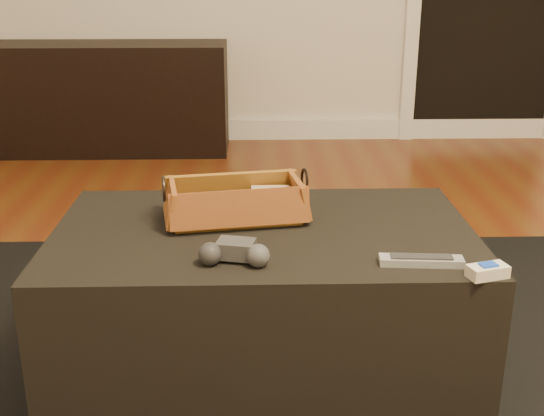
{
  "coord_description": "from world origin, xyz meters",
  "views": [
    {
      "loc": [
        -0.09,
        -1.38,
        1.03
      ],
      "look_at": [
        -0.04,
        0.11,
        0.49
      ],
      "focal_mm": 45.0,
      "sensor_mm": 36.0,
      "label": 1
    }
  ],
  "objects_px": {
    "ottoman": "(264,307)",
    "game_controller": "(235,252)",
    "silver_remote": "(421,260)",
    "media_cabinet": "(91,98)",
    "cream_gadget": "(488,271)",
    "tv_remote": "(230,213)",
    "wicker_basket": "(236,204)"
  },
  "relations": [
    {
      "from": "ottoman",
      "to": "game_controller",
      "type": "bearing_deg",
      "value": -107.91
    },
    {
      "from": "ottoman",
      "to": "silver_remote",
      "type": "distance_m",
      "value": 0.45
    },
    {
      "from": "media_cabinet",
      "to": "cream_gadget",
      "type": "height_order",
      "value": "media_cabinet"
    },
    {
      "from": "cream_gadget",
      "to": "tv_remote",
      "type": "bearing_deg",
      "value": 148.29
    },
    {
      "from": "tv_remote",
      "to": "wicker_basket",
      "type": "relative_size",
      "value": 0.49
    },
    {
      "from": "ottoman",
      "to": "game_controller",
      "type": "distance_m",
      "value": 0.31
    },
    {
      "from": "media_cabinet",
      "to": "ottoman",
      "type": "relative_size",
      "value": 1.55
    },
    {
      "from": "media_cabinet",
      "to": "cream_gadget",
      "type": "xyz_separation_m",
      "value": [
        1.4,
        -2.65,
        0.14
      ]
    },
    {
      "from": "ottoman",
      "to": "tv_remote",
      "type": "distance_m",
      "value": 0.25
    },
    {
      "from": "ottoman",
      "to": "silver_remote",
      "type": "height_order",
      "value": "silver_remote"
    },
    {
      "from": "tv_remote",
      "to": "game_controller",
      "type": "bearing_deg",
      "value": -101.07
    },
    {
      "from": "ottoman",
      "to": "cream_gadget",
      "type": "distance_m",
      "value": 0.57
    },
    {
      "from": "media_cabinet",
      "to": "game_controller",
      "type": "relative_size",
      "value": 9.93
    },
    {
      "from": "game_controller",
      "to": "silver_remote",
      "type": "relative_size",
      "value": 0.88
    },
    {
      "from": "ottoman",
      "to": "cream_gadget",
      "type": "relative_size",
      "value": 11.24
    },
    {
      "from": "ottoman",
      "to": "silver_remote",
      "type": "bearing_deg",
      "value": -32.96
    },
    {
      "from": "wicker_basket",
      "to": "silver_remote",
      "type": "bearing_deg",
      "value": -35.22
    },
    {
      "from": "ottoman",
      "to": "cream_gadget",
      "type": "height_order",
      "value": "cream_gadget"
    },
    {
      "from": "wicker_basket",
      "to": "silver_remote",
      "type": "relative_size",
      "value": 2.09
    },
    {
      "from": "wicker_basket",
      "to": "cream_gadget",
      "type": "relative_size",
      "value": 4.18
    },
    {
      "from": "wicker_basket",
      "to": "game_controller",
      "type": "distance_m",
      "value": 0.26
    },
    {
      "from": "tv_remote",
      "to": "game_controller",
      "type": "relative_size",
      "value": 1.18
    },
    {
      "from": "cream_gadget",
      "to": "ottoman",
      "type": "bearing_deg",
      "value": 148.26
    },
    {
      "from": "tv_remote",
      "to": "silver_remote",
      "type": "xyz_separation_m",
      "value": [
        0.41,
        -0.26,
        -0.01
      ]
    },
    {
      "from": "media_cabinet",
      "to": "wicker_basket",
      "type": "xyz_separation_m",
      "value": [
        0.88,
        -2.31,
        0.17
      ]
    },
    {
      "from": "cream_gadget",
      "to": "media_cabinet",
      "type": "bearing_deg",
      "value": 117.76
    },
    {
      "from": "media_cabinet",
      "to": "wicker_basket",
      "type": "relative_size",
      "value": 4.16
    },
    {
      "from": "media_cabinet",
      "to": "tv_remote",
      "type": "relative_size",
      "value": 8.44
    },
    {
      "from": "tv_remote",
      "to": "game_controller",
      "type": "height_order",
      "value": "game_controller"
    },
    {
      "from": "game_controller",
      "to": "ottoman",
      "type": "bearing_deg",
      "value": 72.09
    },
    {
      "from": "media_cabinet",
      "to": "silver_remote",
      "type": "bearing_deg",
      "value": -63.74
    },
    {
      "from": "ottoman",
      "to": "tv_remote",
      "type": "xyz_separation_m",
      "value": [
        -0.08,
        0.05,
        0.23
      ]
    }
  ]
}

